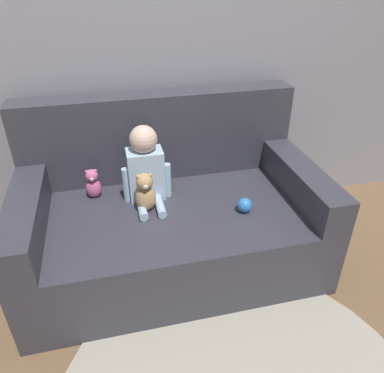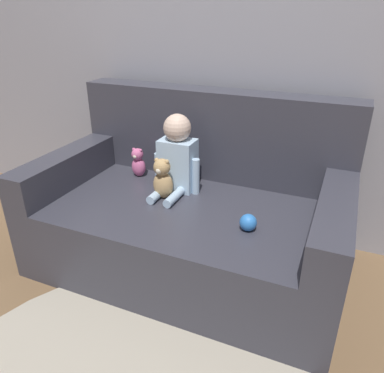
{
  "view_description": "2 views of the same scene",
  "coord_description": "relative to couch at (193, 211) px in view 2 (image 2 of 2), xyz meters",
  "views": [
    {
      "loc": [
        -0.29,
        -1.7,
        1.58
      ],
      "look_at": [
        0.11,
        -0.01,
        0.52
      ],
      "focal_mm": 35.0,
      "sensor_mm": 36.0,
      "label": 1
    },
    {
      "loc": [
        0.72,
        -1.62,
        1.34
      ],
      "look_at": [
        0.03,
        -0.0,
        0.5
      ],
      "focal_mm": 35.0,
      "sensor_mm": 36.0,
      "label": 2
    }
  ],
  "objects": [
    {
      "name": "person_baby",
      "position": [
        -0.12,
        0.05,
        0.29
      ],
      "size": [
        0.27,
        0.32,
        0.43
      ],
      "color": "silver",
      "rests_on": "couch"
    },
    {
      "name": "wall_back",
      "position": [
        0.0,
        0.49,
        0.99
      ],
      "size": [
        8.0,
        0.05,
        2.6
      ],
      "color": "#93939E",
      "rests_on": "ground_plane"
    },
    {
      "name": "teddy_bear_brown",
      "position": [
        -0.14,
        -0.08,
        0.21
      ],
      "size": [
        0.11,
        0.1,
        0.23
      ],
      "color": "tan",
      "rests_on": "couch"
    },
    {
      "name": "toy_ball",
      "position": [
        0.37,
        -0.22,
        0.14
      ],
      "size": [
        0.08,
        0.08,
        0.08
      ],
      "color": "#337FDB",
      "rests_on": "couch"
    },
    {
      "name": "plush_toy_side",
      "position": [
        -0.41,
        0.12,
        0.19
      ],
      "size": [
        0.09,
        0.08,
        0.18
      ],
      "color": "#DB6699",
      "rests_on": "couch"
    },
    {
      "name": "ground_plane",
      "position": [
        0.0,
        -0.07,
        -0.31
      ],
      "size": [
        12.0,
        12.0,
        0.0
      ],
      "primitive_type": "plane",
      "color": "brown"
    },
    {
      "name": "couch",
      "position": [
        0.0,
        0.0,
        0.0
      ],
      "size": [
        1.63,
        0.95,
        0.93
      ],
      "color": "#383842",
      "rests_on": "ground_plane"
    }
  ]
}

